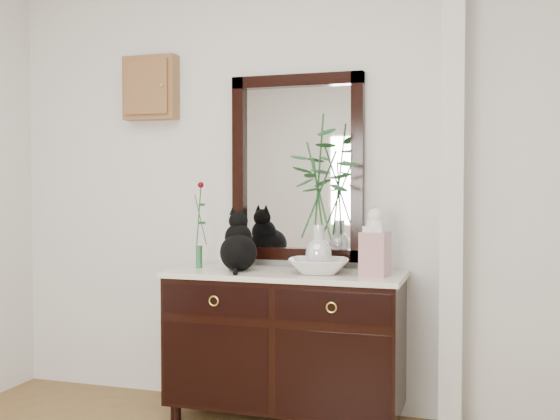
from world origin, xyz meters
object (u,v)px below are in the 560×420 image
(sideboard, at_px, (285,338))
(ginger_jar, at_px, (375,241))
(cat, at_px, (238,240))
(lotus_bowl, at_px, (319,266))

(sideboard, distance_m, ginger_jar, 0.76)
(sideboard, relative_size, cat, 3.86)
(sideboard, xyz_separation_m, ginger_jar, (0.51, -0.03, 0.56))
(sideboard, bearing_deg, cat, -173.65)
(lotus_bowl, bearing_deg, ginger_jar, -1.12)
(cat, height_order, ginger_jar, ginger_jar)
(sideboard, bearing_deg, ginger_jar, -3.64)
(cat, relative_size, ginger_jar, 0.92)
(sideboard, xyz_separation_m, cat, (-0.27, -0.03, 0.55))
(sideboard, relative_size, ginger_jar, 3.55)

